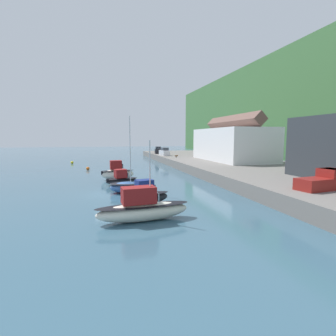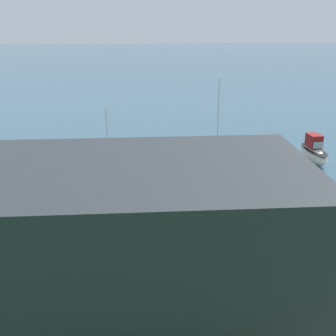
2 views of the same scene
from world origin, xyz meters
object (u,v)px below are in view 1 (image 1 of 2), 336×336
Objects in this scene: moored_boat_2 at (128,187)px; moored_boat_3 at (146,195)px; moored_boat_1 at (122,179)px; pickup_truck_0 at (324,181)px; mooring_buoy_0 at (88,168)px; parked_car_2 at (164,152)px; parked_car_3 at (158,151)px; dog_on_quay at (176,156)px; mooring_buoy_1 at (72,162)px; moored_boat_4 at (143,208)px; moored_boat_0 at (117,173)px.

moored_boat_3 is at bearing 18.22° from moored_boat_2.
moored_boat_1 is 0.53× the size of moored_boat_2.
pickup_truck_0 is 7.46× the size of mooring_buoy_0.
parked_car_3 is at bearing 84.31° from parked_car_2.
mooring_buoy_1 is at bearing -111.08° from dog_on_quay.
moored_boat_1 is at bearing -100.35° from parked_car_3.
moored_boat_2 is 2.00× the size of parked_car_3.
dog_on_quay is 1.31× the size of mooring_buoy_1.
moored_boat_4 is (16.20, 0.30, 0.24)m from moored_boat_1.
mooring_buoy_1 is at bearing -176.53° from moored_boat_1.
moored_boat_1 is (4.59, 0.29, -0.34)m from moored_boat_0.
moored_boat_1 is at bearing 175.69° from moored_boat_4.
mooring_buoy_0 is (6.47, -20.15, -1.71)m from dog_on_quay.
moored_boat_0 is 7.60× the size of mooring_buoy_1.
moored_boat_3 is (15.84, 1.71, -0.22)m from moored_boat_0.
dog_on_quay is at bearing -78.98° from parked_car_3.
moored_boat_0 is 15.93m from moored_boat_3.
dog_on_quay is at bearing 175.61° from pickup_truck_0.
moored_boat_0 is 27.15m from pickup_truck_0.
moored_boat_3 is at bearing -95.12° from parked_car_3.
parked_car_2 is at bearing -177.79° from dog_on_quay.
mooring_buoy_0 is (-13.38, -4.92, -0.76)m from moored_boat_0.
parked_car_2 is at bearing 148.75° from moored_boat_0.
moored_boat_1 is 0.94× the size of pickup_truck_0.
dog_on_quay is at bearing 154.82° from moored_boat_4.
dog_on_quay is at bearing 160.93° from moored_boat_2.
moored_boat_4 is 1.70× the size of parked_car_3.
parked_car_3 is at bearing 175.32° from pickup_truck_0.
mooring_buoy_0 is (-29.22, -6.63, -0.54)m from moored_boat_3.
dog_on_quay reaches higher than mooring_buoy_1.
parked_car_2 reaches higher than mooring_buoy_1.
parked_car_3 is (-8.68, 0.12, 0.00)m from parked_car_2.
moored_boat_1 is 44.04m from parked_car_3.
moored_boat_0 is at bearing 170.60° from moored_boat_1.
moored_boat_2 is at bearing 177.10° from moored_boat_3.
moored_boat_4 is at bearing -23.64° from dog_on_quay.
moored_boat_0 is 5.79× the size of dog_on_quay.
mooring_buoy_1 reaches higher than mooring_buoy_0.
moored_boat_3 is 0.97× the size of pickup_truck_0.
mooring_buoy_0 is at bearing -154.18° from pickup_truck_0.
moored_boat_1 is at bearing 173.07° from moored_boat_3.
parked_car_2 is at bearing 167.35° from moored_boat_2.
moored_boat_3 is 38.19m from dog_on_quay.
dog_on_quay is at bearing 72.75° from mooring_buoy_1.
mooring_buoy_1 is (-27.44, -9.21, -0.76)m from moored_boat_0.
moored_boat_2 is 20.15m from pickup_truck_0.
parked_car_2 is 24.51m from mooring_buoy_0.
pickup_truck_0 reaches higher than dog_on_quay.
moored_boat_4 is at bearing 7.12° from moored_boat_2.
moored_boat_0 is at bearing 20.19° from mooring_buoy_0.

